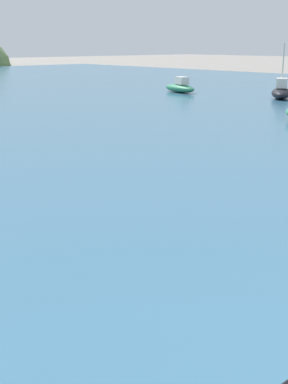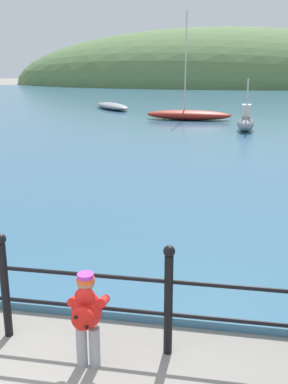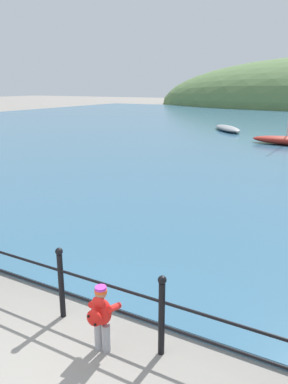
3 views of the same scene
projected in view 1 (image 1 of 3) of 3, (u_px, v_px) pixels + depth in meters
name	position (u px, v px, depth m)	size (l,w,h in m)	color
boat_nearest_quay	(180.00, 87.00, 31.00)	(1.60, 2.97, 0.90)	#287551
boat_far_left	(281.00, 92.00, 27.59)	(2.84, 2.40, 2.78)	black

